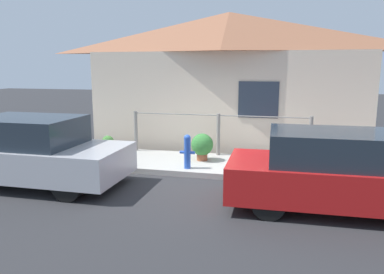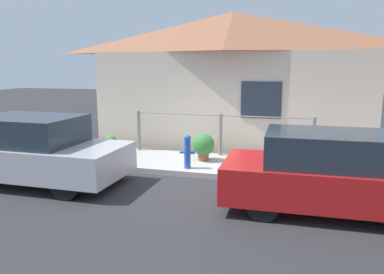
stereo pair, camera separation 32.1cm
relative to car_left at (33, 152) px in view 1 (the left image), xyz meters
The scene contains 9 objects.
ground_plane 3.78m from the car_left, 19.98° to the left, with size 60.00×60.00×0.00m, color #2D2D30.
sidewalk 4.21m from the car_left, 33.08° to the left, with size 24.00×2.00×0.13m.
house 6.36m from the car_left, 53.24° to the left, with size 8.49×2.23×4.12m.
fence 4.68m from the car_left, 41.86° to the left, with size 4.90×0.10×1.14m.
car_left is the anchor object (origin of this frame).
car_right 6.17m from the car_left, ahead, with size 3.98×1.74×1.42m.
fire_hydrant 3.40m from the car_left, 27.61° to the left, with size 0.36×0.16×0.82m.
potted_plant_near_hydrant 4.00m from the car_left, 37.16° to the left, with size 0.57×0.57×0.70m.
potted_plant_by_fence 2.69m from the car_left, 80.63° to the left, with size 0.33×0.33×0.49m.
Camera 1 is at (1.70, -8.04, 2.52)m, focal length 35.00 mm.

